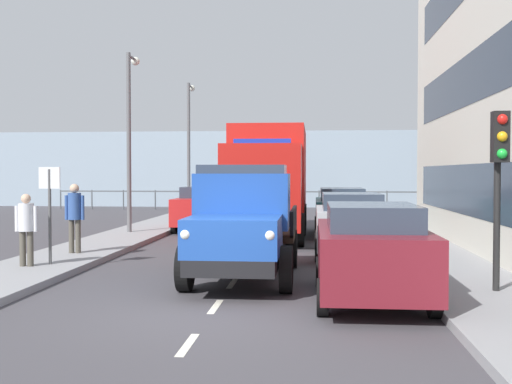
% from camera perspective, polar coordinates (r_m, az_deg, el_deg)
% --- Properties ---
extents(ground_plane, '(80.00, 80.00, 0.00)m').
position_cam_1_polar(ground_plane, '(19.41, 0.34, -4.94)').
color(ground_plane, '#423F44').
extents(sidewalk_left, '(2.23, 37.97, 0.15)m').
position_cam_1_polar(sidewalk_left, '(19.57, 14.30, -4.72)').
color(sidewalk_left, gray).
rests_on(sidewalk_left, ground_plane).
extents(sidewalk_right, '(2.23, 37.97, 0.15)m').
position_cam_1_polar(sidewalk_right, '(20.35, -13.08, -4.46)').
color(sidewalk_right, gray).
rests_on(sidewalk_right, ground_plane).
extents(road_centreline_markings, '(0.12, 32.88, 0.01)m').
position_cam_1_polar(road_centreline_markings, '(18.37, 0.06, -5.31)').
color(road_centreline_markings, silver).
rests_on(road_centreline_markings, ground_plane).
extents(sea_horizon, '(80.00, 0.80, 5.00)m').
position_cam_1_polar(sea_horizon, '(41.22, 2.94, 2.10)').
color(sea_horizon, '#8C9EAD').
rests_on(sea_horizon, ground_plane).
extents(seawall_railing, '(28.08, 0.08, 1.20)m').
position_cam_1_polar(seawall_railing, '(37.65, 2.72, -0.28)').
color(seawall_railing, '#4C5156').
rests_on(seawall_railing, ground_plane).
extents(truck_vintage_blue, '(2.17, 5.64, 2.43)m').
position_cam_1_polar(truck_vintage_blue, '(13.15, -1.20, -2.99)').
color(truck_vintage_blue, black).
rests_on(truck_vintage_blue, ground_plane).
extents(lorry_cargo_red, '(2.58, 8.20, 3.87)m').
position_cam_1_polar(lorry_cargo_red, '(21.99, 1.18, 1.27)').
color(lorry_cargo_red, red).
rests_on(lorry_cargo_red, ground_plane).
extents(car_maroon_kerbside_near, '(1.92, 4.14, 1.72)m').
position_cam_1_polar(car_maroon_kerbside_near, '(11.27, 10.41, -5.26)').
color(car_maroon_kerbside_near, maroon).
rests_on(car_maroon_kerbside_near, ground_plane).
extents(car_silver_kerbside_1, '(1.94, 3.81, 1.72)m').
position_cam_1_polar(car_silver_kerbside_1, '(17.10, 8.63, -2.86)').
color(car_silver_kerbside_1, '#B7BABF').
rests_on(car_silver_kerbside_1, ground_plane).
extents(car_teal_kerbside_2, '(1.91, 4.28, 1.72)m').
position_cam_1_polar(car_teal_kerbside_2, '(22.68, 7.79, -1.71)').
color(car_teal_kerbside_2, '#1E6670').
rests_on(car_teal_kerbside_2, ground_plane).
extents(car_red_oppositeside_0, '(1.81, 3.90, 1.72)m').
position_cam_1_polar(car_red_oppositeside_0, '(24.42, -4.93, -1.46)').
color(car_red_oppositeside_0, '#B21E1E').
rests_on(car_red_oppositeside_0, ground_plane).
extents(car_navy_oppositeside_1, '(1.92, 4.53, 1.72)m').
position_cam_1_polar(car_navy_oppositeside_1, '(30.41, -2.92, -0.81)').
color(car_navy_oppositeside_1, navy).
rests_on(car_navy_oppositeside_1, ground_plane).
extents(car_black_oppositeside_2, '(1.85, 4.43, 1.72)m').
position_cam_1_polar(car_black_oppositeside_2, '(36.04, -1.64, -0.41)').
color(car_black_oppositeside_2, black).
rests_on(car_black_oppositeside_2, ground_plane).
extents(pedestrian_couple_b, '(0.53, 0.34, 1.64)m').
position_cam_1_polar(pedestrian_couple_b, '(15.08, -20.19, -2.74)').
color(pedestrian_couple_b, '#4C473D').
rests_on(pedestrian_couple_b, sidewalk_right).
extents(pedestrian_strolling, '(0.53, 0.34, 1.82)m').
position_cam_1_polar(pedestrian_strolling, '(17.15, -16.19, -1.76)').
color(pedestrian_strolling, '#4C473D').
rests_on(pedestrian_strolling, sidewalk_right).
extents(traffic_light_near, '(0.28, 0.41, 3.20)m').
position_cam_1_polar(traffic_light_near, '(11.89, 21.26, 2.63)').
color(traffic_light_near, black).
rests_on(traffic_light_near, sidewalk_left).
extents(lamp_post_promenade, '(0.32, 1.14, 6.40)m').
position_cam_1_polar(lamp_post_promenade, '(23.04, -11.39, 5.96)').
color(lamp_post_promenade, '#59595B').
rests_on(lamp_post_promenade, sidewalk_right).
extents(lamp_post_far, '(0.32, 1.14, 6.62)m').
position_cam_1_polar(lamp_post_far, '(31.81, -6.10, 5.03)').
color(lamp_post_far, '#59595B').
rests_on(lamp_post_far, sidewalk_right).
extents(street_sign, '(0.50, 0.07, 2.25)m').
position_cam_1_polar(street_sign, '(15.22, -18.27, -0.52)').
color(street_sign, '#4C4C4C').
rests_on(street_sign, sidewalk_right).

